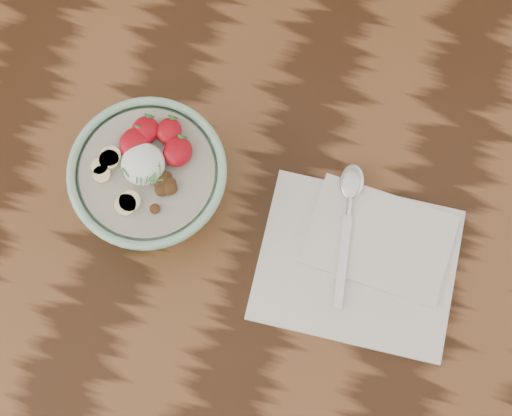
# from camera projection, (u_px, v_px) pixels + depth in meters

# --- Properties ---
(table) EXTENTS (1.60, 0.90, 0.75)m
(table) POSITION_uv_depth(u_px,v_px,m) (274.00, 246.00, 1.07)
(table) COLOR black
(table) RESTS_ON ground
(breakfast_bowl) EXTENTS (0.20, 0.20, 0.13)m
(breakfast_bowl) POSITION_uv_depth(u_px,v_px,m) (151.00, 180.00, 0.93)
(breakfast_bowl) COLOR #8EC09E
(breakfast_bowl) RESTS_ON table
(napkin) EXTENTS (0.27, 0.22, 0.02)m
(napkin) POSITION_uv_depth(u_px,v_px,m) (361.00, 259.00, 0.96)
(napkin) COLOR white
(napkin) RESTS_ON table
(spoon) EXTENTS (0.05, 0.20, 0.01)m
(spoon) POSITION_uv_depth(u_px,v_px,m) (350.00, 201.00, 0.97)
(spoon) COLOR silver
(spoon) RESTS_ON napkin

